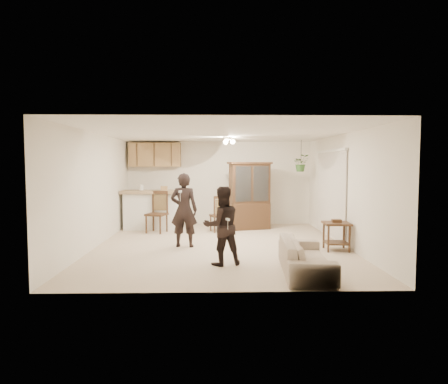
{
  "coord_description": "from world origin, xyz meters",
  "views": [
    {
      "loc": [
        -0.14,
        -8.82,
        1.82
      ],
      "look_at": [
        0.08,
        0.4,
        1.18
      ],
      "focal_mm": 32.0,
      "sensor_mm": 36.0,
      "label": 1
    }
  ],
  "objects_px": {
    "chair_bar": "(157,221)",
    "chair_hutch_right": "(219,221)",
    "child": "(222,228)",
    "chair_hutch_left": "(229,217)",
    "china_hutch": "(250,196)",
    "adult": "(184,206)",
    "sofa": "(305,251)",
    "side_table": "(336,236)"
  },
  "relations": [
    {
      "from": "child",
      "to": "side_table",
      "type": "bearing_deg",
      "value": -171.42
    },
    {
      "from": "adult",
      "to": "chair_hutch_left",
      "type": "relative_size",
      "value": 1.75
    },
    {
      "from": "sofa",
      "to": "chair_bar",
      "type": "xyz_separation_m",
      "value": [
        -3.06,
        4.01,
        -0.05
      ]
    },
    {
      "from": "adult",
      "to": "china_hutch",
      "type": "relative_size",
      "value": 0.96
    },
    {
      "from": "chair_hutch_right",
      "to": "child",
      "type": "bearing_deg",
      "value": 72.97
    },
    {
      "from": "china_hutch",
      "to": "side_table",
      "type": "bearing_deg",
      "value": -74.96
    },
    {
      "from": "side_table",
      "to": "chair_hutch_right",
      "type": "distance_m",
      "value": 3.43
    },
    {
      "from": "china_hutch",
      "to": "adult",
      "type": "bearing_deg",
      "value": -139.72
    },
    {
      "from": "adult",
      "to": "side_table",
      "type": "distance_m",
      "value": 3.33
    },
    {
      "from": "child",
      "to": "chair_bar",
      "type": "xyz_separation_m",
      "value": [
        -1.68,
        3.45,
        -0.36
      ]
    },
    {
      "from": "chair_bar",
      "to": "chair_hutch_right",
      "type": "distance_m",
      "value": 1.67
    },
    {
      "from": "side_table",
      "to": "child",
      "type": "bearing_deg",
      "value": -154.57
    },
    {
      "from": "china_hutch",
      "to": "child",
      "type": "bearing_deg",
      "value": -116.79
    },
    {
      "from": "adult",
      "to": "sofa",
      "type": "bearing_deg",
      "value": 142.08
    },
    {
      "from": "chair_hutch_left",
      "to": "chair_hutch_right",
      "type": "bearing_deg",
      "value": -88.78
    },
    {
      "from": "china_hutch",
      "to": "side_table",
      "type": "height_order",
      "value": "china_hutch"
    },
    {
      "from": "side_table",
      "to": "adult",
      "type": "bearing_deg",
      "value": 172.35
    },
    {
      "from": "child",
      "to": "side_table",
      "type": "distance_m",
      "value": 2.73
    },
    {
      "from": "adult",
      "to": "china_hutch",
      "type": "bearing_deg",
      "value": -118.31
    },
    {
      "from": "sofa",
      "to": "chair_bar",
      "type": "distance_m",
      "value": 5.05
    },
    {
      "from": "sofa",
      "to": "chair_hutch_left",
      "type": "xyz_separation_m",
      "value": [
        -1.1,
        5.04,
        -0.08
      ]
    },
    {
      "from": "child",
      "to": "chair_bar",
      "type": "height_order",
      "value": "child"
    },
    {
      "from": "child",
      "to": "chair_hutch_left",
      "type": "distance_m",
      "value": 4.5
    },
    {
      "from": "sofa",
      "to": "child",
      "type": "height_order",
      "value": "child"
    },
    {
      "from": "adult",
      "to": "chair_bar",
      "type": "distance_m",
      "value": 2.13
    },
    {
      "from": "sofa",
      "to": "chair_hutch_left",
      "type": "height_order",
      "value": "chair_hutch_left"
    },
    {
      "from": "sofa",
      "to": "chair_hutch_left",
      "type": "bearing_deg",
      "value": 16.97
    },
    {
      "from": "adult",
      "to": "child",
      "type": "distance_m",
      "value": 1.81
    },
    {
      "from": "child",
      "to": "adult",
      "type": "bearing_deg",
      "value": -80.12
    },
    {
      "from": "side_table",
      "to": "chair_hutch_left",
      "type": "xyz_separation_m",
      "value": [
        -2.15,
        3.31,
        -0.02
      ]
    },
    {
      "from": "china_hutch",
      "to": "chair_hutch_right",
      "type": "height_order",
      "value": "china_hutch"
    },
    {
      "from": "child",
      "to": "china_hutch",
      "type": "bearing_deg",
      "value": -118.93
    },
    {
      "from": "child",
      "to": "side_table",
      "type": "height_order",
      "value": "child"
    },
    {
      "from": "china_hutch",
      "to": "chair_hutch_right",
      "type": "xyz_separation_m",
      "value": [
        -0.86,
        -0.41,
        -0.65
      ]
    },
    {
      "from": "chair_bar",
      "to": "side_table",
      "type": "bearing_deg",
      "value": -10.62
    },
    {
      "from": "chair_hutch_left",
      "to": "china_hutch",
      "type": "bearing_deg",
      "value": -22.95
    },
    {
      "from": "side_table",
      "to": "chair_bar",
      "type": "height_order",
      "value": "chair_bar"
    },
    {
      "from": "adult",
      "to": "chair_hutch_right",
      "type": "bearing_deg",
      "value": -105.42
    },
    {
      "from": "chair_hutch_right",
      "to": "sofa",
      "type": "bearing_deg",
      "value": 91.56
    },
    {
      "from": "sofa",
      "to": "china_hutch",
      "type": "distance_m",
      "value": 4.59
    },
    {
      "from": "adult",
      "to": "china_hutch",
      "type": "xyz_separation_m",
      "value": [
        1.65,
        2.36,
        0.03
      ]
    },
    {
      "from": "china_hutch",
      "to": "side_table",
      "type": "xyz_separation_m",
      "value": [
        1.6,
        -2.8,
        -0.62
      ]
    }
  ]
}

